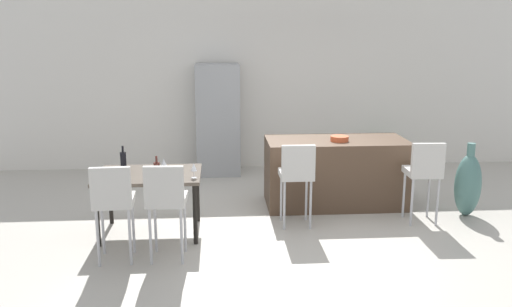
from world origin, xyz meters
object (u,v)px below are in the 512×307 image
at_px(wine_bottle_near, 157,171).
at_px(wine_glass_middle, 194,167).
at_px(kitchen_island, 336,172).
at_px(potted_plant, 383,152).
at_px(bar_chair_middle, 424,169).
at_px(wine_bottle_corner, 123,163).
at_px(fruit_bowl, 339,139).
at_px(dining_chair_far, 166,197).
at_px(bar_chair_left, 297,172).
at_px(dining_table, 149,179).
at_px(wine_glass_left, 164,163).
at_px(refrigerator, 218,119).
at_px(dining_chair_near, 113,198).
at_px(floor_vase, 468,185).

distance_m(wine_bottle_near, wine_glass_middle, 0.41).
bearing_deg(kitchen_island, potted_plant, 55.75).
bearing_deg(wine_bottle_near, bar_chair_middle, 7.46).
xyz_separation_m(wine_bottle_corner, fruit_bowl, (2.72, 0.82, 0.08)).
relative_size(dining_chair_far, fruit_bowl, 4.36).
bearing_deg(bar_chair_left, dining_chair_far, -149.08).
bearing_deg(bar_chair_middle, dining_table, -178.32).
bearing_deg(wine_glass_left, wine_bottle_near, -97.56).
height_order(refrigerator, potted_plant, refrigerator).
xyz_separation_m(bar_chair_middle, dining_chair_far, (-3.07, -0.89, 0.00)).
xyz_separation_m(dining_table, wine_glass_left, (0.17, 0.01, 0.20)).
xyz_separation_m(dining_table, wine_glass_middle, (0.53, -0.24, 0.20)).
bearing_deg(dining_chair_near, fruit_bowl, 30.73).
distance_m(dining_chair_near, wine_glass_middle, 0.99).
xyz_separation_m(dining_table, potted_plant, (3.67, 2.74, -0.35)).
relative_size(dining_table, wine_glass_left, 6.91).
height_order(dining_table, wine_bottle_corner, wine_bottle_corner).
bearing_deg(kitchen_island, wine_bottle_near, -151.53).
distance_m(wine_glass_middle, floor_vase, 3.58).
bearing_deg(wine_bottle_corner, bar_chair_middle, 1.69).
height_order(bar_chair_left, bar_chair_middle, same).
bearing_deg(potted_plant, dining_chair_near, -138.03).
xyz_separation_m(kitchen_island, dining_chair_far, (-2.16, -1.72, 0.24)).
bearing_deg(dining_chair_far, refrigerator, 81.21).
xyz_separation_m(wine_glass_middle, fruit_bowl, (1.90, 1.05, 0.09)).
distance_m(dining_table, dining_chair_near, 0.84).
distance_m(dining_table, fruit_bowl, 2.59).
relative_size(dining_chair_far, wine_bottle_near, 3.74).
xyz_separation_m(dining_chair_near, wine_bottle_near, (0.40, 0.47, 0.15)).
xyz_separation_m(kitchen_island, wine_glass_middle, (-1.89, -1.16, 0.40)).
bearing_deg(kitchen_island, floor_vase, -19.80).
relative_size(bar_chair_left, wine_glass_left, 6.03).
xyz_separation_m(bar_chair_middle, wine_bottle_near, (-3.21, -0.42, 0.15)).
relative_size(bar_chair_middle, dining_chair_far, 1.00).
distance_m(dining_table, wine_glass_left, 0.26).
bearing_deg(dining_table, wine_glass_middle, -24.31).
relative_size(wine_glass_middle, refrigerator, 0.09).
bearing_deg(potted_plant, kitchen_island, -124.25).
xyz_separation_m(dining_chair_far, floor_vase, (3.77, 1.14, -0.28)).
bearing_deg(wine_bottle_near, wine_glass_middle, 11.44).
bearing_deg(refrigerator, fruit_bowl, -50.16).
bearing_deg(refrigerator, bar_chair_left, -70.48).
xyz_separation_m(dining_chair_near, wine_glass_middle, (0.80, 0.55, 0.17)).
distance_m(bar_chair_middle, wine_glass_left, 3.17).
relative_size(dining_table, wine_bottle_near, 4.28).
relative_size(bar_chair_left, wine_glass_middle, 6.03).
bearing_deg(dining_chair_far, wine_glass_middle, 64.27).
distance_m(bar_chair_middle, wine_glass_middle, 2.83).
relative_size(bar_chair_middle, dining_chair_near, 1.00).
distance_m(bar_chair_middle, refrigerator, 3.67).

